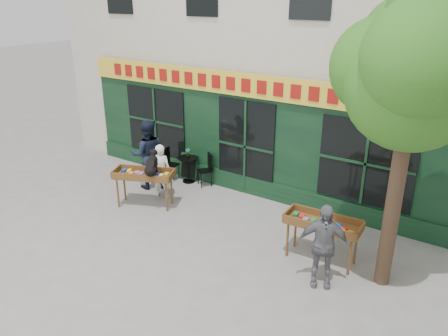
{
  "coord_description": "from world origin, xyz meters",
  "views": [
    {
      "loc": [
        5.68,
        -7.2,
        5.15
      ],
      "look_at": [
        0.52,
        0.5,
        1.45
      ],
      "focal_mm": 35.0,
      "sensor_mm": 36.0,
      "label": 1
    }
  ],
  "objects_px": {
    "man_left": "(148,154)",
    "bistro_table": "(188,164)",
    "woman": "(161,171)",
    "man_right": "(323,245)",
    "book_cart_right": "(323,225)",
    "dog": "(151,163)",
    "book_cart_center": "(144,176)"
  },
  "relations": [
    {
      "from": "man_right",
      "to": "man_left",
      "type": "height_order",
      "value": "man_left"
    },
    {
      "from": "man_right",
      "to": "bistro_table",
      "type": "xyz_separation_m",
      "value": [
        -5.09,
        2.45,
        -0.29
      ]
    },
    {
      "from": "dog",
      "to": "bistro_table",
      "type": "distance_m",
      "value": 2.07
    },
    {
      "from": "dog",
      "to": "man_right",
      "type": "distance_m",
      "value": 4.77
    },
    {
      "from": "book_cart_center",
      "to": "man_left",
      "type": "bearing_deg",
      "value": 104.04
    },
    {
      "from": "woman",
      "to": "book_cart_right",
      "type": "xyz_separation_m",
      "value": [
        4.77,
        -0.5,
        0.07
      ]
    },
    {
      "from": "woman",
      "to": "book_cart_right",
      "type": "relative_size",
      "value": 0.98
    },
    {
      "from": "woman",
      "to": "bistro_table",
      "type": "distance_m",
      "value": 1.21
    },
    {
      "from": "book_cart_center",
      "to": "bistro_table",
      "type": "bearing_deg",
      "value": 67.39
    },
    {
      "from": "book_cart_right",
      "to": "bistro_table",
      "type": "distance_m",
      "value": 5.09
    },
    {
      "from": "book_cart_right",
      "to": "bistro_table",
      "type": "xyz_separation_m",
      "value": [
        -4.79,
        1.7,
        -0.28
      ]
    },
    {
      "from": "woman",
      "to": "bistro_table",
      "type": "bearing_deg",
      "value": -112.25
    },
    {
      "from": "book_cart_center",
      "to": "dog",
      "type": "xyz_separation_m",
      "value": [
        0.35,
        -0.05,
        0.47
      ]
    },
    {
      "from": "book_cart_center",
      "to": "man_right",
      "type": "distance_m",
      "value": 5.1
    },
    {
      "from": "book_cart_right",
      "to": "man_right",
      "type": "xyz_separation_m",
      "value": [
        0.3,
        -0.75,
        0.01
      ]
    },
    {
      "from": "man_left",
      "to": "bistro_table",
      "type": "bearing_deg",
      "value": -171.92
    },
    {
      "from": "book_cart_right",
      "to": "man_left",
      "type": "bearing_deg",
      "value": 168.6
    },
    {
      "from": "book_cart_center",
      "to": "man_right",
      "type": "height_order",
      "value": "man_right"
    },
    {
      "from": "book_cart_right",
      "to": "man_right",
      "type": "relative_size",
      "value": 0.92
    },
    {
      "from": "book_cart_center",
      "to": "book_cart_right",
      "type": "height_order",
      "value": "same"
    },
    {
      "from": "woman",
      "to": "book_cart_right",
      "type": "bearing_deg",
      "value": 150.72
    },
    {
      "from": "man_right",
      "to": "dog",
      "type": "bearing_deg",
      "value": 150.21
    },
    {
      "from": "man_right",
      "to": "woman",
      "type": "bearing_deg",
      "value": 143.0
    },
    {
      "from": "woman",
      "to": "man_right",
      "type": "xyz_separation_m",
      "value": [
        5.07,
        -1.25,
        0.09
      ]
    },
    {
      "from": "book_cart_center",
      "to": "woman",
      "type": "bearing_deg",
      "value": 66.73
    },
    {
      "from": "man_left",
      "to": "book_cart_center",
      "type": "bearing_deg",
      "value": 83.27
    },
    {
      "from": "book_cart_center",
      "to": "book_cart_right",
      "type": "xyz_separation_m",
      "value": [
        4.77,
        0.15,
        0.0
      ]
    },
    {
      "from": "dog",
      "to": "man_right",
      "type": "bearing_deg",
      "value": -29.94
    },
    {
      "from": "woman",
      "to": "man_right",
      "type": "height_order",
      "value": "man_right"
    },
    {
      "from": "man_left",
      "to": "dog",
      "type": "bearing_deg",
      "value": 93.03
    },
    {
      "from": "dog",
      "to": "bistro_table",
      "type": "bearing_deg",
      "value": 77.81
    },
    {
      "from": "book_cart_right",
      "to": "man_right",
      "type": "distance_m",
      "value": 0.81
    }
  ]
}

